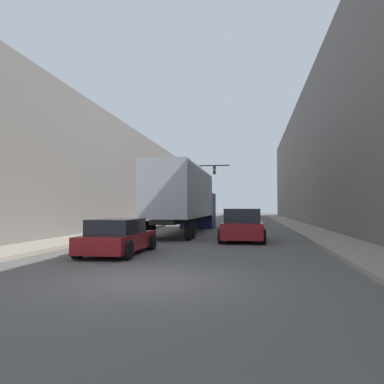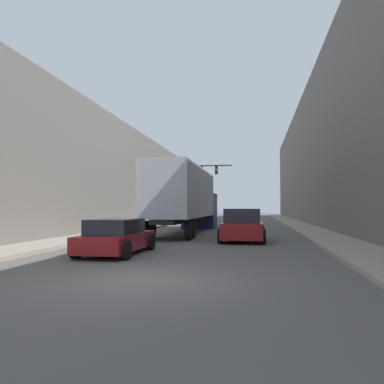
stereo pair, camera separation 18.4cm
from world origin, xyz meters
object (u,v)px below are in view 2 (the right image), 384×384
object	(u,v)px
semi_truck	(187,198)
sedan_car	(117,237)
suv_car	(243,226)

from	to	relation	value
semi_truck	sedan_car	xyz separation A→B (m)	(-0.47, -11.60, -1.71)
semi_truck	sedan_car	distance (m)	11.74
semi_truck	sedan_car	bearing A→B (deg)	-92.30
sedan_car	semi_truck	bearing A→B (deg)	87.70
semi_truck	suv_car	world-z (taller)	semi_truck
sedan_car	suv_car	bearing A→B (deg)	54.38
sedan_car	suv_car	world-z (taller)	suv_car
sedan_car	suv_car	xyz separation A→B (m)	(4.36, 6.09, 0.16)
sedan_car	suv_car	distance (m)	7.49
semi_truck	suv_car	xyz separation A→B (m)	(3.90, -5.51, -1.55)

